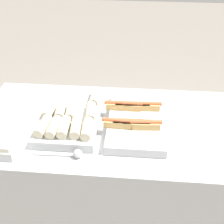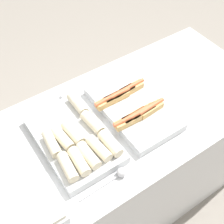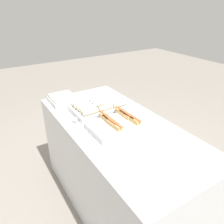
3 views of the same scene
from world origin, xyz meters
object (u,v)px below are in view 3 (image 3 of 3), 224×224
tray_side_front (63,99)px  serving_spoon_near (74,119)px  tray_wraps (97,107)px  serving_spoon_far (128,104)px  tray_hotdogs (120,123)px

tray_side_front → serving_spoon_near: bearing=-7.9°
tray_wraps → tray_side_front: size_ratio=1.85×
tray_side_front → serving_spoon_near: (0.42, -0.06, -0.02)m
tray_wraps → serving_spoon_near: (0.07, -0.27, -0.02)m
tray_wraps → serving_spoon_far: size_ratio=1.98×
tray_wraps → serving_spoon_far: tray_wraps is taller
tray_wraps → tray_side_front: bearing=-149.6°
tray_wraps → serving_spoon_near: size_ratio=2.06×
tray_wraps → tray_side_front: 0.41m
tray_hotdogs → tray_wraps: bearing=-176.9°
tray_wraps → serving_spoon_near: bearing=-76.2°
tray_side_front → serving_spoon_near: 0.42m
tray_side_front → tray_hotdogs: bearing=17.7°
serving_spoon_near → tray_side_front: bearing=172.1°
tray_hotdogs → tray_wraps: (-0.36, -0.02, 0.00)m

